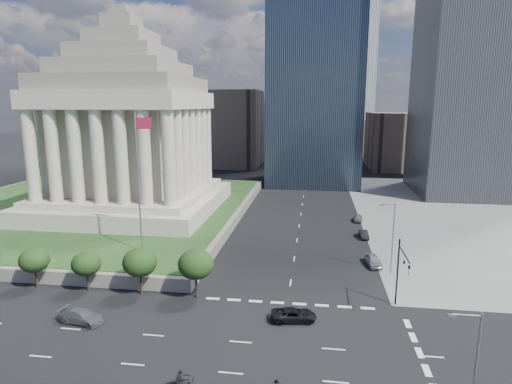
% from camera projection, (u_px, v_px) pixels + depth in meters
% --- Properties ---
extents(ground, '(500.00, 500.00, 0.00)m').
position_uv_depth(ground, '(306.00, 179.00, 133.64)').
color(ground, black).
rests_on(ground, ground).
extents(plaza_terrace, '(66.00, 70.00, 1.80)m').
position_uv_depth(plaza_terrace, '(88.00, 210.00, 91.09)').
color(plaza_terrace, '#676359').
rests_on(plaza_terrace, ground).
extents(plaza_lawn, '(64.00, 68.00, 0.10)m').
position_uv_depth(plaza_lawn, '(88.00, 205.00, 90.90)').
color(plaza_lawn, '#1D3E19').
rests_on(plaza_lawn, plaza_terrace).
extents(war_memorial, '(34.00, 34.00, 39.00)m').
position_uv_depth(war_memorial, '(127.00, 112.00, 83.53)').
color(war_memorial, '#A49C89').
rests_on(war_memorial, plaza_lawn).
extents(flagpole, '(2.52, 0.24, 20.00)m').
position_uv_depth(flagpole, '(139.00, 175.00, 60.26)').
color(flagpole, slate).
rests_on(flagpole, plaza_lawn).
extents(tree_row, '(53.00, 4.00, 6.00)m').
position_uv_depth(tree_row, '(10.00, 264.00, 54.46)').
color(tree_row, black).
rests_on(tree_row, ground).
extents(midrise_glass, '(26.00, 26.00, 60.00)m').
position_uv_depth(midrise_glass, '(315.00, 79.00, 122.49)').
color(midrise_glass, black).
rests_on(midrise_glass, ground).
extents(building_filler_ne, '(20.00, 30.00, 20.00)m').
position_uv_depth(building_filler_ne, '(397.00, 140.00, 156.37)').
color(building_filler_ne, brown).
rests_on(building_filler_ne, ground).
extents(building_filler_nw, '(24.00, 30.00, 28.00)m').
position_uv_depth(building_filler_nw, '(230.00, 128.00, 164.02)').
color(building_filler_nw, brown).
rests_on(building_filler_nw, ground).
extents(traffic_signal_ne, '(0.30, 5.74, 8.00)m').
position_uv_depth(traffic_signal_ne, '(401.00, 268.00, 47.16)').
color(traffic_signal_ne, black).
rests_on(traffic_signal_ne, ground).
extents(street_lamp_south, '(2.13, 0.22, 10.00)m').
position_uv_depth(street_lamp_south, '(472.00, 374.00, 27.86)').
color(street_lamp_south, slate).
rests_on(street_lamp_south, ground).
extents(street_lamp_north, '(2.13, 0.22, 10.00)m').
position_uv_depth(street_lamp_north, '(392.00, 234.00, 57.93)').
color(street_lamp_north, slate).
rests_on(street_lamp_north, ground).
extents(pickup_truck, '(5.19, 3.02, 1.36)m').
position_uv_depth(pickup_truck, '(294.00, 315.00, 46.07)').
color(pickup_truck, black).
rests_on(pickup_truck, ground).
extents(suv_grey, '(2.82, 5.25, 1.45)m').
position_uv_depth(suv_grey, '(81.00, 316.00, 45.66)').
color(suv_grey, '#4F5356').
rests_on(suv_grey, ground).
extents(parked_sedan_near, '(4.78, 2.35, 1.57)m').
position_uv_depth(parked_sedan_near, '(373.00, 260.00, 61.85)').
color(parked_sedan_near, gray).
rests_on(parked_sedan_near, ground).
extents(parked_sedan_mid, '(3.96, 1.59, 1.28)m').
position_uv_depth(parked_sedan_mid, '(364.00, 235.00, 74.62)').
color(parked_sedan_mid, black).
rests_on(parked_sedan_mid, ground).
extents(parked_sedan_far, '(2.11, 4.12, 1.34)m').
position_uv_depth(parked_sedan_far, '(358.00, 218.00, 85.24)').
color(parked_sedan_far, slate).
rests_on(parked_sedan_far, ground).
extents(motorcycle_trail, '(2.81, 0.94, 2.06)m').
position_uv_depth(motorcycle_trail, '(179.00, 382.00, 34.41)').
color(motorcycle_trail, black).
rests_on(motorcycle_trail, ground).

